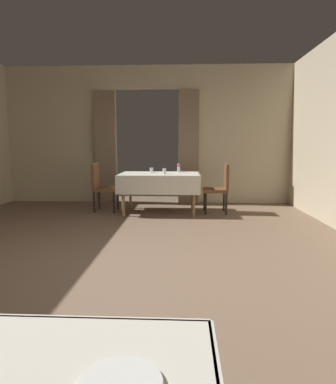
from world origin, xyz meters
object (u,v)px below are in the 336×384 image
(chair_mid_left, at_px, (102,185))
(flower_vase_mid, at_px, (179,167))
(glass_mid_c, at_px, (152,170))
(dining_table_mid, at_px, (160,179))
(glass_mid_b, at_px, (164,171))
(chair_mid_right, at_px, (220,186))

(chair_mid_left, xyz_separation_m, flower_vase_mid, (1.49, 0.21, 0.33))
(glass_mid_c, bearing_deg, dining_table_mid, -54.32)
(chair_mid_left, distance_m, glass_mid_b, 1.30)
(chair_mid_right, distance_m, glass_mid_c, 1.37)
(chair_mid_right, relative_size, glass_mid_b, 8.43)
(chair_mid_left, relative_size, glass_mid_b, 8.43)
(dining_table_mid, height_order, flower_vase_mid, flower_vase_mid)
(glass_mid_c, bearing_deg, chair_mid_left, -169.55)
(chair_mid_left, xyz_separation_m, chair_mid_right, (2.28, -0.06, 0.00))
(flower_vase_mid, bearing_deg, glass_mid_c, -176.03)
(chair_mid_right, distance_m, glass_mid_b, 1.10)
(chair_mid_right, bearing_deg, dining_table_mid, -179.37)
(dining_table_mid, distance_m, glass_mid_b, 0.26)
(dining_table_mid, relative_size, flower_vase_mid, 8.42)
(chair_mid_left, relative_size, flower_vase_mid, 5.19)
(flower_vase_mid, bearing_deg, chair_mid_right, -19.47)
(chair_mid_left, bearing_deg, glass_mid_c, 10.45)
(glass_mid_b, distance_m, glass_mid_c, 0.52)
(glass_mid_b, bearing_deg, flower_vase_mid, 61.66)
(dining_table_mid, bearing_deg, glass_mid_b, -61.92)
(dining_table_mid, xyz_separation_m, flower_vase_mid, (0.35, 0.29, 0.20))
(glass_mid_b, bearing_deg, chair_mid_right, 10.76)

